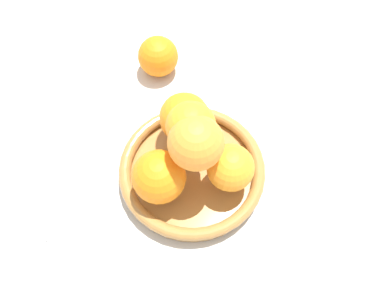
{
  "coord_description": "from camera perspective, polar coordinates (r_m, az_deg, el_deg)",
  "views": [
    {
      "loc": [
        0.09,
        -0.25,
        0.6
      ],
      "look_at": [
        0.0,
        0.0,
        0.11
      ],
      "focal_mm": 35.0,
      "sensor_mm": 36.0,
      "label": 1
    }
  ],
  "objects": [
    {
      "name": "fruit_bowl",
      "position": [
        0.64,
        0.0,
        -4.01
      ],
      "size": [
        0.25,
        0.25,
        0.04
      ],
      "color": "#A57238",
      "rests_on": "ground_plane"
    },
    {
      "name": "orange_pile",
      "position": [
        0.57,
        -0.34,
        -0.25
      ],
      "size": [
        0.18,
        0.2,
        0.15
      ],
      "color": "orange",
      "rests_on": "fruit_bowl"
    },
    {
      "name": "napkin_folded",
      "position": [
        0.69,
        -20.92,
        -6.0
      ],
      "size": [
        0.17,
        0.17,
        0.01
      ],
      "primitive_type": "cube",
      "rotation": [
        0.0,
        0.0,
        -0.3
      ],
      "color": "white",
      "rests_on": "ground_plane"
    },
    {
      "name": "stray_orange",
      "position": [
        0.76,
        -5.19,
        13.14
      ],
      "size": [
        0.08,
        0.08,
        0.08
      ],
      "primitive_type": "sphere",
      "color": "orange",
      "rests_on": "ground_plane"
    },
    {
      "name": "ground_plane",
      "position": [
        0.65,
        0.0,
        -4.7
      ],
      "size": [
        4.0,
        4.0,
        0.0
      ],
      "primitive_type": "plane",
      "color": "beige"
    }
  ]
}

